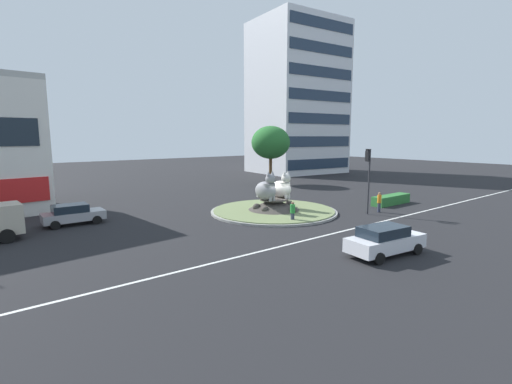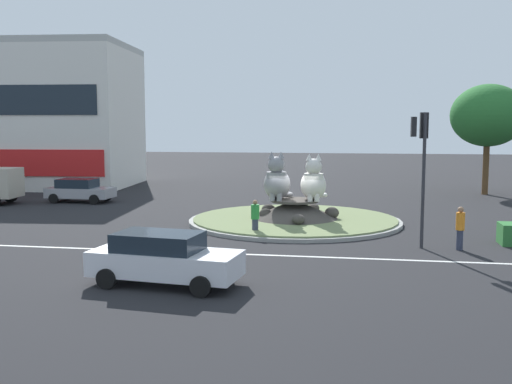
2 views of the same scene
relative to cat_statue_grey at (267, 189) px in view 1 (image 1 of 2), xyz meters
name	(u,v)px [view 1 (image 1 of 2)]	position (x,y,z in m)	size (l,w,h in m)	color
ground_plane	(274,212)	(0.92, 0.11, -2.13)	(160.00, 160.00, 0.00)	black
lane_centreline	(347,230)	(0.92, -7.81, -2.13)	(112.00, 0.20, 0.01)	silver
roundabout_island	(274,208)	(0.92, 0.11, -1.76)	(10.98, 10.98, 1.22)	gray
cat_statue_grey	(267,189)	(0.00, 0.00, 0.00)	(1.62, 2.59, 2.50)	gray
cat_statue_white	(282,188)	(1.88, 0.11, -0.04)	(1.56, 2.52, 2.39)	silver
traffic_light_mast	(368,167)	(6.63, -5.35, 1.91)	(0.71, 0.57, 5.55)	#2D2D33
office_tower	(297,99)	(28.72, 25.77, 11.25)	(15.79, 14.29, 26.76)	silver
clipped_hedge_strip	(391,200)	(12.53, -4.05, -1.68)	(4.91, 1.20, 0.90)	#2D7033
broadleaf_tree_behind_island	(271,143)	(13.42, 15.17, 3.61)	(5.31, 5.31, 8.03)	brown
pedestrian_orange_shirt	(379,202)	(8.20, -5.57, -1.19)	(0.35, 0.35, 1.77)	#33384C
pedestrian_green_shirt	(293,212)	(-0.51, -3.74, -1.28)	(0.38, 0.38, 1.64)	#33384C
sedan_on_far_lane	(385,240)	(-1.94, -12.62, -1.27)	(4.92, 2.53, 1.67)	silver
hatchback_near_shophouse	(73,214)	(-13.92, 6.10, -1.33)	(4.33, 2.17, 1.54)	#99999E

